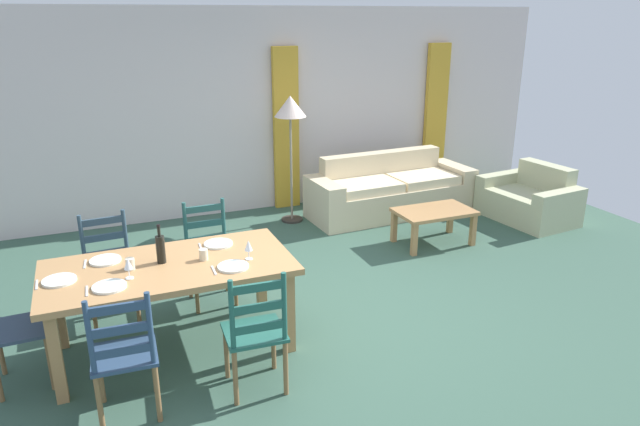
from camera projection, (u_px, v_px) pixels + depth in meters
name	position (u px, v px, depth m)	size (l,w,h in m)	color
ground_plane	(323.00, 319.00, 5.18)	(9.60, 9.60, 0.02)	#365647
wall_far	(227.00, 113.00, 7.62)	(9.60, 0.16, 2.70)	silver
curtain_panel_left	(286.00, 130.00, 7.86)	(0.35, 0.08, 2.20)	gold
curtain_panel_right	(435.00, 118.00, 8.73)	(0.35, 0.08, 2.20)	gold
dining_table	(170.00, 275.00, 4.50)	(1.90, 0.96, 0.75)	#B2814F
dining_chair_near_left	(124.00, 355.00, 3.76)	(0.44, 0.42, 0.96)	navy
dining_chair_near_right	(256.00, 332.00, 4.04)	(0.44, 0.42, 0.96)	#225A4E
dining_chair_far_left	(109.00, 268.00, 5.05)	(0.44, 0.42, 0.96)	#2F4756
dining_chair_far_right	(209.00, 253.00, 5.38)	(0.42, 0.40, 0.96)	#255552
dining_chair_head_west	(10.00, 326.00, 4.11)	(0.42, 0.43, 0.96)	#314257
dinner_plate_near_left	(109.00, 287.00, 4.08)	(0.24, 0.24, 0.02)	white
fork_near_left	(87.00, 291.00, 4.03)	(0.02, 0.17, 0.01)	silver
dinner_plate_near_right	(233.00, 266.00, 4.41)	(0.24, 0.24, 0.02)	white
fork_near_right	(214.00, 270.00, 4.36)	(0.02, 0.17, 0.01)	silver
dinner_plate_far_left	(105.00, 260.00, 4.52)	(0.24, 0.24, 0.02)	white
fork_far_left	(85.00, 264.00, 4.47)	(0.02, 0.17, 0.01)	silver
dinner_plate_far_right	(218.00, 244.00, 4.85)	(0.24, 0.24, 0.02)	white
fork_far_right	(201.00, 247.00, 4.79)	(0.02, 0.17, 0.01)	silver
dinner_plate_head_west	(59.00, 280.00, 4.18)	(0.24, 0.24, 0.02)	white
fork_head_west	(37.00, 284.00, 4.13)	(0.02, 0.17, 0.01)	silver
wine_bottle	(161.00, 249.00, 4.46)	(0.07, 0.07, 0.32)	black
wine_glass_near_left	(128.00, 265.00, 4.20)	(0.06, 0.06, 0.16)	white
wine_glass_near_right	(248.00, 246.00, 4.53)	(0.06, 0.06, 0.16)	white
coffee_cup_primary	(204.00, 254.00, 4.54)	(0.07, 0.07, 0.09)	beige
coffee_cup_secondary	(130.00, 264.00, 4.37)	(0.07, 0.07, 0.09)	beige
couch	(389.00, 192.00, 7.87)	(2.31, 0.90, 0.80)	beige
coffee_table	(434.00, 215.00, 6.76)	(0.90, 0.56, 0.42)	#B2814F
armchair_upholstered	(531.00, 201.00, 7.64)	(0.92, 1.24, 0.72)	#B8BB93
standing_lamp	(290.00, 114.00, 7.18)	(0.40, 0.40, 1.64)	#332D28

